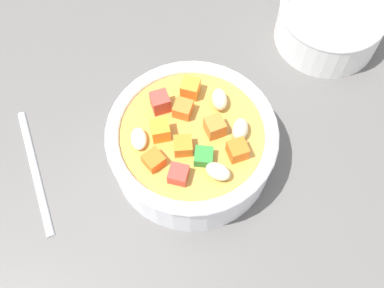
# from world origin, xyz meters

# --- Properties ---
(ground_plane) EXTENTS (1.40, 1.40, 0.02)m
(ground_plane) POSITION_xyz_m (0.00, 0.00, -0.01)
(ground_plane) COLOR #565451
(soup_bowl_main) EXTENTS (0.16, 0.16, 0.07)m
(soup_bowl_main) POSITION_xyz_m (-0.00, 0.00, 0.03)
(soup_bowl_main) COLOR white
(soup_bowl_main) RESTS_ON ground_plane
(spoon) EXTENTS (0.03, 0.23, 0.01)m
(spoon) POSITION_xyz_m (0.15, 0.04, 0.00)
(spoon) COLOR silver
(spoon) RESTS_ON ground_plane
(side_bowl_small) EXTENTS (0.11, 0.11, 0.05)m
(side_bowl_small) POSITION_xyz_m (-0.19, -0.08, 0.03)
(side_bowl_small) COLOR white
(side_bowl_small) RESTS_ON ground_plane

